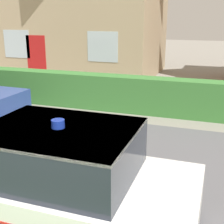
{
  "coord_description": "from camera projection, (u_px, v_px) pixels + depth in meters",
  "views": [
    {
      "loc": [
        1.58,
        -1.4,
        2.97
      ],
      "look_at": [
        -0.45,
        4.45,
        1.05
      ],
      "focal_mm": 50.0,
      "sensor_mm": 36.0,
      "label": 1
    }
  ],
  "objects": [
    {
      "name": "garden_hedge",
      "position": [
        142.0,
        95.0,
        9.84
      ],
      "size": [
        11.2,
        0.66,
        1.14
      ],
      "primitive_type": "cube",
      "color": "#3D7F38",
      "rests_on": "ground"
    },
    {
      "name": "police_car",
      "position": [
        49.0,
        180.0,
        4.45
      ],
      "size": [
        4.33,
        1.82,
        1.64
      ],
      "rotation": [
        0.0,
        0.0,
        3.14
      ],
      "color": "black",
      "rests_on": "road_strip"
    },
    {
      "name": "road_strip",
      "position": [
        124.0,
        173.0,
        6.12
      ],
      "size": [
        28.0,
        5.97,
        0.01
      ],
      "primitive_type": "cube",
      "color": "#5B5B60",
      "rests_on": "ground"
    }
  ]
}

